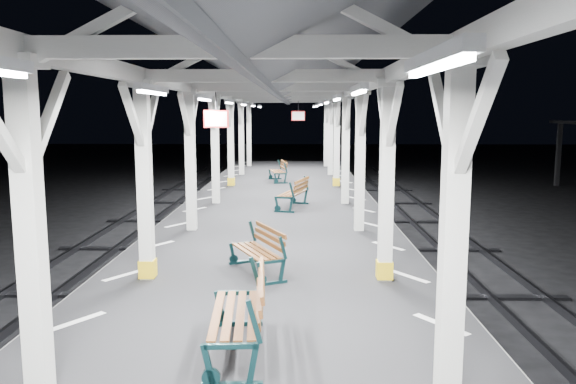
{
  "coord_description": "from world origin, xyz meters",
  "views": [
    {
      "loc": [
        0.54,
        -7.17,
        3.8
      ],
      "look_at": [
        0.34,
        4.05,
        2.2
      ],
      "focal_mm": 35.0,
      "sensor_mm": 36.0,
      "label": 1
    }
  ],
  "objects_px": {
    "bench_near": "(244,312)",
    "bench_mid": "(261,249)",
    "bench_extra": "(280,171)",
    "bench_far": "(295,192)"
  },
  "relations": [
    {
      "from": "bench_near",
      "to": "bench_extra",
      "type": "height_order",
      "value": "bench_near"
    },
    {
      "from": "bench_near",
      "to": "bench_mid",
      "type": "height_order",
      "value": "bench_near"
    },
    {
      "from": "bench_near",
      "to": "bench_extra",
      "type": "bearing_deg",
      "value": 86.59
    },
    {
      "from": "bench_near",
      "to": "bench_mid",
      "type": "relative_size",
      "value": 1.14
    },
    {
      "from": "bench_mid",
      "to": "bench_extra",
      "type": "relative_size",
      "value": 0.98
    },
    {
      "from": "bench_far",
      "to": "bench_mid",
      "type": "bearing_deg",
      "value": -79.16
    },
    {
      "from": "bench_near",
      "to": "bench_mid",
      "type": "bearing_deg",
      "value": 86.58
    },
    {
      "from": "bench_near",
      "to": "bench_far",
      "type": "height_order",
      "value": "bench_near"
    },
    {
      "from": "bench_near",
      "to": "bench_mid",
      "type": "distance_m",
      "value": 3.32
    },
    {
      "from": "bench_near",
      "to": "bench_far",
      "type": "xyz_separation_m",
      "value": [
        0.55,
        10.01,
        -0.04
      ]
    }
  ]
}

